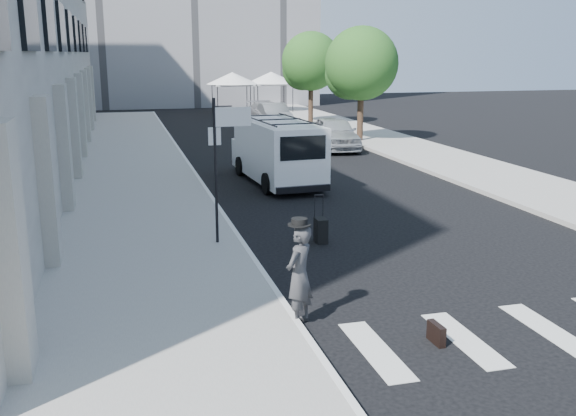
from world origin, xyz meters
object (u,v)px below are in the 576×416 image
businessman (299,275)px  cargo_van (276,151)px  suitcase (321,230)px  parked_car_b (274,115)px  parked_car_c (267,113)px  briefcase (436,333)px  parked_car_a (334,133)px

businessman → cargo_van: size_ratio=0.30×
suitcase → cargo_van: bearing=85.7°
suitcase → parked_car_b: bearing=80.4°
suitcase → cargo_van: cargo_van is taller
parked_car_c → briefcase: bearing=-100.8°
parked_car_b → businessman: bearing=-101.8°
parked_car_a → parked_car_c: parked_car_a is taller
suitcase → parked_car_c: (5.01, 27.46, 0.40)m
cargo_van → parked_car_b: cargo_van is taller
parked_car_b → cargo_van: bearing=-102.4°
briefcase → parked_car_a: (5.45, 21.12, 0.64)m
parked_car_a → parked_car_b: parked_car_a is taller
briefcase → suitcase: bearing=89.1°
briefcase → cargo_van: 13.90m
businessman → suitcase: businessman is taller
parked_car_a → parked_car_b: 10.43m
parked_car_a → parked_car_c: size_ratio=0.96×
cargo_van → parked_car_a: bearing=53.2°
parked_car_c → parked_car_a: bearing=-90.0°
businessman → cargo_van: bearing=-147.1°
briefcase → parked_car_b: (4.93, 31.53, 0.58)m
businessman → parked_car_c: 32.85m
briefcase → parked_car_b: 31.92m
cargo_van → parked_car_b: size_ratio=1.34×
businessman → cargo_van: (2.69, 12.50, 0.27)m
briefcase → parked_car_c: parked_car_c is taller
cargo_van → parked_car_b: 18.19m
suitcase → briefcase: bearing=-87.7°
briefcase → cargo_van: (0.71, 13.85, 1.00)m
parked_car_a → parked_car_c: (-0.52, 12.34, -0.09)m
parked_car_c → cargo_van: bearing=-104.5°
parked_car_b → parked_car_a: bearing=-86.1°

